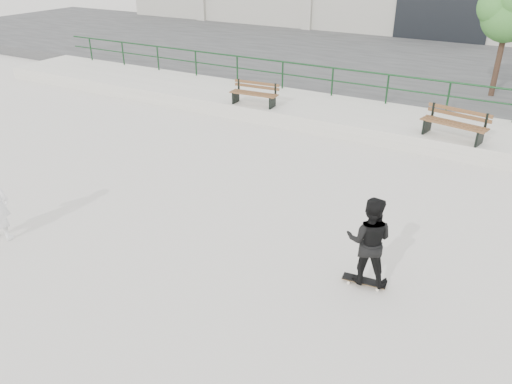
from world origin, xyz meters
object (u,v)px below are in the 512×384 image
Objects in this scene: standing_skater at (369,241)px; tree at (511,10)px; bench_right at (455,124)px; skateboard at (364,281)px; bench_left at (255,94)px.

tree is at bearing -103.97° from standing_skater.
bench_right is 2.37× the size of skateboard.
tree is 12.62m from standing_skater.
bench_right is 1.14× the size of standing_skater.
bench_left is at bearing -142.94° from tree.
standing_skater is at bearing -52.25° from bench_left.
tree is 12.82m from skateboard.
skateboard is at bearing -52.25° from bench_left.
standing_skater reaches higher than skateboard.
skateboard is at bearing -92.67° from tree.
tree reaches higher than bench_left.
bench_right is 7.17m from skateboard.
standing_skater is (-0.58, -12.35, -2.52)m from tree.
bench_left is 9.54m from standing_skater.
standing_skater is at bearing 20.24° from skateboard.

